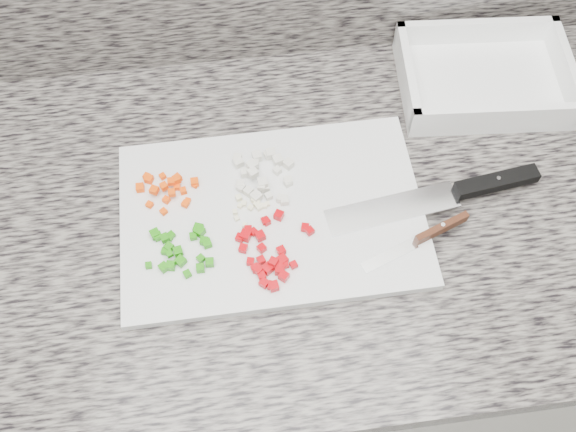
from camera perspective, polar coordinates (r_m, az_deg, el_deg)
The scene contains 11 objects.
cabinet at distance 1.35m, azimuth -0.98°, elevation -9.30°, with size 3.92×0.62×0.86m, color silver.
countertop at distance 0.94m, azimuth -1.39°, elevation 0.10°, with size 3.96×0.64×0.04m, color slate.
cutting_board at distance 0.91m, azimuth -1.42°, elevation 0.11°, with size 0.42×0.28×0.01m, color silver.
carrot_pile at distance 0.93m, azimuth -10.68°, elevation 2.52°, with size 0.09×0.07×0.02m.
onion_pile at distance 0.93m, azimuth -2.28°, elevation 3.74°, with size 0.09×0.09×0.02m.
green_pepper_pile at distance 0.88m, azimuth -9.37°, elevation -2.78°, with size 0.09×0.08×0.02m.
red_pepper_pile at distance 0.86m, azimuth -1.70°, elevation -3.49°, with size 0.11×0.12×0.02m.
garlic_pile at distance 0.90m, azimuth -3.28°, elevation 0.92°, with size 0.05×0.05×0.01m.
chef_knife at distance 0.94m, azimuth 15.15°, elevation 2.17°, with size 0.32×0.07×0.02m.
paring_knife at distance 0.90m, azimuth 12.38°, elevation -1.66°, with size 0.16×0.07×0.02m.
tray at distance 1.08m, azimuth 17.02°, elevation 11.58°, with size 0.28×0.21×0.05m.
Camera 1 is at (-0.04, 0.98, 1.70)m, focal length 40.00 mm.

